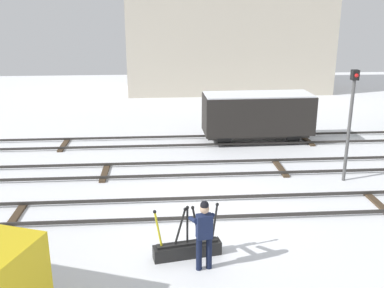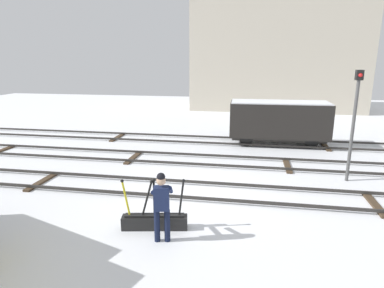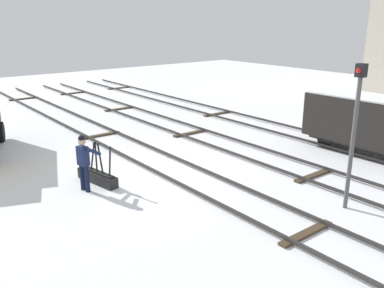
# 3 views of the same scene
# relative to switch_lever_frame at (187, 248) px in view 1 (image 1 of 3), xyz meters

# --- Properties ---
(ground_plane) EXTENTS (60.00, 60.00, 0.00)m
(ground_plane) POSITION_rel_switch_lever_frame_xyz_m (0.66, 2.65, -0.25)
(ground_plane) COLOR white
(track_main_line) EXTENTS (44.00, 1.94, 0.18)m
(track_main_line) POSITION_rel_switch_lever_frame_xyz_m (0.66, 2.65, -0.14)
(track_main_line) COLOR #2D2B28
(track_main_line) RESTS_ON ground_plane
(track_siding_near) EXTENTS (44.00, 1.94, 0.18)m
(track_siding_near) POSITION_rel_switch_lever_frame_xyz_m (0.66, 6.23, -0.15)
(track_siding_near) COLOR #2D2B28
(track_siding_near) RESTS_ON ground_plane
(track_siding_far) EXTENTS (44.00, 1.94, 0.18)m
(track_siding_far) POSITION_rel_switch_lever_frame_xyz_m (0.66, 10.03, -0.14)
(track_siding_far) COLOR #2D2B28
(track_siding_far) RESTS_ON ground_plane
(switch_lever_frame) EXTENTS (1.84, 0.67, 1.45)m
(switch_lever_frame) POSITION_rel_switch_lever_frame_xyz_m (0.00, 0.00, 0.00)
(switch_lever_frame) COLOR black
(switch_lever_frame) RESTS_ON ground_plane
(rail_worker) EXTENTS (0.63, 0.72, 1.86)m
(rail_worker) POSITION_rel_switch_lever_frame_xyz_m (0.37, -0.58, 0.81)
(rail_worker) COLOR #111831
(rail_worker) RESTS_ON ground_plane
(signal_post) EXTENTS (0.24, 0.32, 4.18)m
(signal_post) POSITION_rel_switch_lever_frame_xyz_m (6.25, 4.85, 2.28)
(signal_post) COLOR #4C4C4C
(signal_post) RESTS_ON ground_plane
(apartment_building) EXTENTS (15.41, 5.59, 11.67)m
(apartment_building) POSITION_rel_switch_lever_frame_xyz_m (4.67, 23.89, 5.59)
(apartment_building) COLOR beige
(apartment_building) RESTS_ON ground_plane
(freight_car_near_switch) EXTENTS (5.19, 2.02, 2.37)m
(freight_car_near_switch) POSITION_rel_switch_lever_frame_xyz_m (4.02, 10.03, 1.11)
(freight_car_near_switch) COLOR #2D2B28
(freight_car_near_switch) RESTS_ON ground_plane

